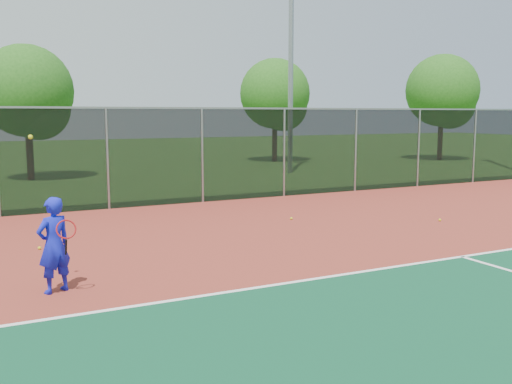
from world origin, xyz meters
TOP-DOWN VIEW (x-y plane):
  - court_apron at (0.00, 2.00)m, footprint 30.00×20.00m
  - fence_back at (0.00, 12.00)m, footprint 30.00×0.06m
  - tennis_player at (-5.51, 4.25)m, footprint 0.66×0.70m
  - practice_ball_2 at (0.99, 8.01)m, footprint 0.07×0.07m
  - practice_ball_3 at (-5.44, 7.42)m, footprint 0.07×0.07m
  - practice_ball_4 at (4.41, 6.06)m, footprint 0.07×0.07m
  - floodlight_n at (7.22, 18.92)m, footprint 0.90×0.40m
  - tree_back_left at (-4.25, 21.24)m, footprint 3.93×3.93m
  - tree_back_mid at (9.80, 25.02)m, footprint 4.16×4.16m
  - tree_back_right at (19.42, 21.34)m, footprint 4.39×4.39m

SIDE VIEW (x-z plane):
  - court_apron at x=0.00m, z-range 0.00..0.02m
  - practice_ball_2 at x=0.99m, z-range 0.02..0.09m
  - practice_ball_3 at x=-5.44m, z-range 0.02..0.09m
  - practice_ball_4 at x=4.41m, z-range 0.02..0.09m
  - tennis_player at x=-5.51m, z-range -0.46..2.05m
  - fence_back at x=0.00m, z-range 0.05..3.08m
  - tree_back_left at x=-4.25m, z-range 0.73..6.51m
  - tree_back_mid at x=9.80m, z-range 0.78..6.88m
  - tree_back_right at x=19.42m, z-range 0.82..7.27m
  - floodlight_n at x=7.22m, z-range 0.78..13.07m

